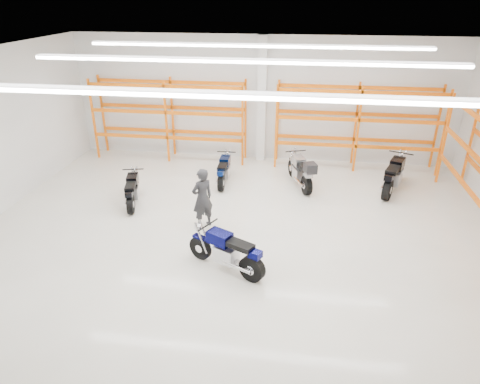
# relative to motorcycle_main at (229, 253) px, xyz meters

# --- Properties ---
(ground) EXTENTS (14.00, 14.00, 0.00)m
(ground) POSITION_rel_motorcycle_main_xyz_m (0.00, 1.47, -0.48)
(ground) COLOR beige
(ground) RESTS_ON ground
(room_shell) EXTENTS (14.02, 12.02, 4.51)m
(room_shell) POSITION_rel_motorcycle_main_xyz_m (0.00, 1.50, 2.80)
(room_shell) COLOR silver
(room_shell) RESTS_ON ground
(motorcycle_main) EXTENTS (1.93, 1.10, 1.03)m
(motorcycle_main) POSITION_rel_motorcycle_main_xyz_m (0.00, 0.00, 0.00)
(motorcycle_main) COLOR black
(motorcycle_main) RESTS_ON ground
(motorcycle_back_a) EXTENTS (0.73, 1.88, 0.94)m
(motorcycle_back_a) POSITION_rel_motorcycle_main_xyz_m (-3.41, 2.92, -0.04)
(motorcycle_back_a) COLOR black
(motorcycle_back_a) RESTS_ON ground
(motorcycle_back_b) EXTENTS (0.63, 1.90, 0.94)m
(motorcycle_back_b) POSITION_rel_motorcycle_main_xyz_m (-0.98, 4.84, -0.04)
(motorcycle_back_b) COLOR black
(motorcycle_back_b) RESTS_ON ground
(motorcycle_back_c) EXTENTS (1.03, 2.13, 1.12)m
(motorcycle_back_c) POSITION_rel_motorcycle_main_xyz_m (1.56, 4.89, 0.06)
(motorcycle_back_c) COLOR black
(motorcycle_back_c) RESTS_ON ground
(motorcycle_back_d) EXTENTS (1.12, 2.19, 1.13)m
(motorcycle_back_d) POSITION_rel_motorcycle_main_xyz_m (4.47, 4.98, 0.05)
(motorcycle_back_d) COLOR black
(motorcycle_back_d) RESTS_ON ground
(standing_man) EXTENTS (0.72, 0.72, 1.69)m
(standing_man) POSITION_rel_motorcycle_main_xyz_m (-1.03, 1.93, 0.36)
(standing_man) COLOR black
(standing_man) RESTS_ON ground
(structural_column) EXTENTS (0.32, 0.32, 4.50)m
(structural_column) POSITION_rel_motorcycle_main_xyz_m (0.00, 7.29, 1.77)
(structural_column) COLOR white
(structural_column) RESTS_ON ground
(pallet_racking_back_left) EXTENTS (5.67, 0.87, 3.00)m
(pallet_racking_back_left) POSITION_rel_motorcycle_main_xyz_m (-3.40, 6.95, 1.30)
(pallet_racking_back_left) COLOR orange
(pallet_racking_back_left) RESTS_ON ground
(pallet_racking_back_right) EXTENTS (5.67, 0.87, 3.00)m
(pallet_racking_back_right) POSITION_rel_motorcycle_main_xyz_m (3.40, 6.95, 1.30)
(pallet_racking_back_right) COLOR orange
(pallet_racking_back_right) RESTS_ON ground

